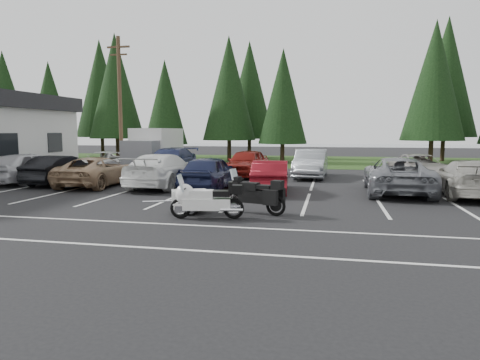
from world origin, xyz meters
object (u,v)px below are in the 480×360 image
at_px(car_near_3, 163,170).
at_px(car_near_5, 271,176).
at_px(utility_pole, 120,102).
at_px(car_far_1, 170,162).
at_px(box_truck, 152,149).
at_px(car_far_4, 419,167).
at_px(car_near_7, 469,178).
at_px(adventure_motorcycle, 254,191).
at_px(cargo_trailer, 189,201).
at_px(car_far_0, 104,162).
at_px(touring_motorcycle, 207,196).
at_px(car_near_1, 61,170).
at_px(car_near_6, 397,175).
at_px(car_near_0, 28,167).
at_px(car_near_2, 98,171).
at_px(car_far_2, 246,163).
at_px(car_far_3, 311,164).
at_px(car_near_4, 210,173).

xyz_separation_m(car_near_3, car_near_5, (5.33, -0.59, -0.10)).
bearing_deg(utility_pole, car_far_1, -28.97).
bearing_deg(box_truck, car_far_4, -8.60).
distance_m(utility_pole, car_near_7, 21.55).
bearing_deg(car_near_5, adventure_motorcycle, 86.73).
bearing_deg(cargo_trailer, car_far_0, 107.68).
distance_m(box_truck, car_near_5, 12.87).
bearing_deg(touring_motorcycle, car_far_0, 120.15).
bearing_deg(adventure_motorcycle, box_truck, 140.82).
xyz_separation_m(utility_pole, car_far_1, (4.44, -2.46, -3.86)).
bearing_deg(car_near_5, car_near_1, -8.31).
distance_m(car_near_6, car_far_4, 5.83).
distance_m(car_near_0, car_near_2, 4.23).
xyz_separation_m(car_near_1, car_near_3, (5.58, 0.00, 0.08)).
distance_m(car_near_6, car_far_2, 9.52).
distance_m(car_far_2, car_far_3, 3.80).
relative_size(car_near_2, car_far_1, 0.90).
relative_size(car_near_3, car_near_4, 1.20).
bearing_deg(cargo_trailer, box_truck, 95.73).
relative_size(car_near_0, car_far_3, 0.97).
height_order(car_far_3, adventure_motorcycle, car_far_3).
bearing_deg(cargo_trailer, car_far_4, 29.15).
distance_m(car_near_4, car_near_5, 2.88).
distance_m(car_near_1, car_far_0, 5.66).
xyz_separation_m(car_near_4, car_near_7, (11.07, 0.11, -0.03)).
bearing_deg(car_far_1, car_near_2, -107.99).
relative_size(car_far_1, touring_motorcycle, 2.28).
xyz_separation_m(car_near_4, car_far_1, (-4.15, 5.57, 0.04)).
distance_m(car_near_2, car_near_6, 14.16).
bearing_deg(car_near_0, car_near_6, -179.01).
height_order(car_near_0, car_far_4, car_near_0).
bearing_deg(car_near_7, car_far_0, -11.84).
bearing_deg(car_far_1, cargo_trailer, -66.37).
distance_m(car_far_4, adventure_motorcycle, 13.47).
xyz_separation_m(car_near_4, car_far_3, (4.35, 6.24, 0.02)).
distance_m(car_near_5, touring_motorcycle, 6.40).
bearing_deg(car_near_4, car_near_1, -1.05).
relative_size(car_far_2, cargo_trailer, 2.86).
relative_size(car_near_5, car_near_7, 0.82).
height_order(car_far_2, touring_motorcycle, car_far_2).
xyz_separation_m(car_near_5, car_near_7, (8.20, 0.27, 0.05)).
distance_m(utility_pole, car_far_0, 4.48).
xyz_separation_m(car_far_2, car_far_4, (9.69, 0.01, -0.09)).
xyz_separation_m(car_far_4, adventure_motorcycle, (-7.20, -11.38, 0.02)).
height_order(car_near_6, car_far_2, car_far_2).
bearing_deg(car_near_6, car_far_1, -20.44).
relative_size(car_far_3, touring_motorcycle, 1.96).
relative_size(box_truck, car_near_3, 1.00).
height_order(car_near_1, adventure_motorcycle, adventure_motorcycle).
height_order(car_far_4, adventure_motorcycle, adventure_motorcycle).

